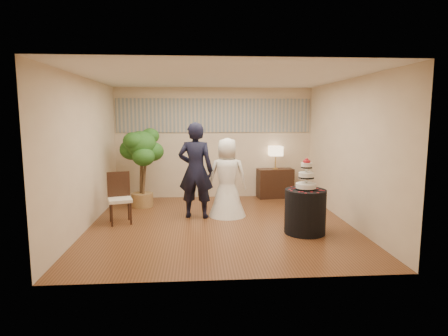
{
  "coord_description": "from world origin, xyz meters",
  "views": [
    {
      "loc": [
        -0.43,
        -7.06,
        2.1
      ],
      "look_at": [
        0.1,
        0.4,
        1.05
      ],
      "focal_mm": 30.0,
      "sensor_mm": 36.0,
      "label": 1
    }
  ],
  "objects": [
    {
      "name": "mural_border",
      "position": [
        0.0,
        2.48,
        2.1
      ],
      "size": [
        4.9,
        0.02,
        0.85
      ],
      "primitive_type": "cube",
      "color": "gray",
      "rests_on": "wall_back"
    },
    {
      "name": "wall_back",
      "position": [
        0.0,
        2.5,
        1.4
      ],
      "size": [
        5.0,
        0.06,
        2.8
      ],
      "primitive_type": "cube",
      "color": "beige",
      "rests_on": "ground"
    },
    {
      "name": "wedding_cake",
      "position": [
        1.48,
        -0.66,
        1.08
      ],
      "size": [
        0.36,
        0.36,
        0.57
      ],
      "primitive_type": null,
      "color": "white",
      "rests_on": "cake_table"
    },
    {
      "name": "groom",
      "position": [
        -0.47,
        0.54,
        0.99
      ],
      "size": [
        0.79,
        0.59,
        1.97
      ],
      "primitive_type": "imported",
      "rotation": [
        0.0,
        0.0,
        2.96
      ],
      "color": "black",
      "rests_on": "floor"
    },
    {
      "name": "side_chair",
      "position": [
        -1.95,
        0.21,
        0.5
      ],
      "size": [
        0.57,
        0.59,
        1.0
      ],
      "primitive_type": null,
      "rotation": [
        0.0,
        0.0,
        0.29
      ],
      "color": "black",
      "rests_on": "floor"
    },
    {
      "name": "wall_front",
      "position": [
        0.0,
        -2.5,
        1.4
      ],
      "size": [
        5.0,
        0.06,
        2.8
      ],
      "primitive_type": "cube",
      "color": "beige",
      "rests_on": "ground"
    },
    {
      "name": "console",
      "position": [
        1.55,
        2.29,
        0.37
      ],
      "size": [
        0.94,
        0.5,
        0.75
      ],
      "primitive_type": "cube",
      "rotation": [
        0.0,
        0.0,
        0.11
      ],
      "color": "black",
      "rests_on": "floor"
    },
    {
      "name": "cake_table",
      "position": [
        1.48,
        -0.66,
        0.4
      ],
      "size": [
        0.89,
        0.89,
        0.8
      ],
      "primitive_type": "cylinder",
      "rotation": [
        0.0,
        0.0,
        -0.25
      ],
      "color": "black",
      "rests_on": "floor"
    },
    {
      "name": "bride",
      "position": [
        0.18,
        0.62,
        0.82
      ],
      "size": [
        0.88,
        0.87,
        1.65
      ],
      "primitive_type": "imported",
      "rotation": [
        0.0,
        0.0,
        3.04
      ],
      "color": "white",
      "rests_on": "floor"
    },
    {
      "name": "ficus_tree",
      "position": [
        -1.72,
        1.55,
        0.93
      ],
      "size": [
        1.18,
        1.18,
        1.85
      ],
      "primitive_type": null,
      "rotation": [
        0.0,
        0.0,
        -1.1
      ],
      "color": "#26581B",
      "rests_on": "floor"
    },
    {
      "name": "table_lamp",
      "position": [
        1.55,
        2.29,
        1.04
      ],
      "size": [
        0.33,
        0.33,
        0.58
      ],
      "primitive_type": null,
      "color": "beige",
      "rests_on": "console"
    },
    {
      "name": "ceiling",
      "position": [
        0.0,
        0.0,
        2.8
      ],
      "size": [
        5.0,
        5.0,
        0.0
      ],
      "primitive_type": "cube",
      "color": "white",
      "rests_on": "wall_back"
    },
    {
      "name": "wall_left",
      "position": [
        -2.5,
        0.0,
        1.4
      ],
      "size": [
        0.06,
        5.0,
        2.8
      ],
      "primitive_type": "cube",
      "color": "beige",
      "rests_on": "ground"
    },
    {
      "name": "floor",
      "position": [
        0.0,
        0.0,
        0.0
      ],
      "size": [
        5.0,
        5.0,
        0.0
      ],
      "primitive_type": "cube",
      "color": "brown",
      "rests_on": "ground"
    },
    {
      "name": "wall_right",
      "position": [
        2.5,
        0.0,
        1.4
      ],
      "size": [
        0.06,
        5.0,
        2.8
      ],
      "primitive_type": "cube",
      "color": "beige",
      "rests_on": "ground"
    }
  ]
}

